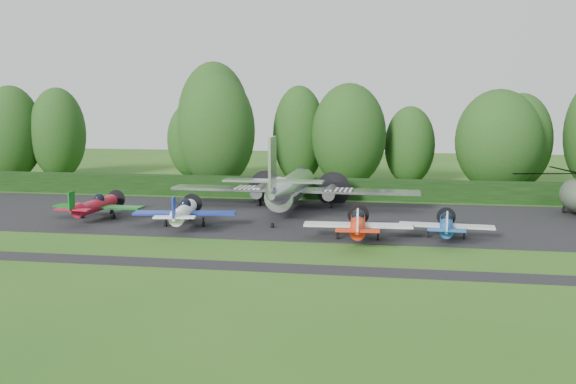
% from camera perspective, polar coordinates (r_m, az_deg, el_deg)
% --- Properties ---
extents(ground, '(160.00, 160.00, 0.00)m').
position_cam_1_polar(ground, '(43.62, -3.39, -4.60)').
color(ground, '#265818').
rests_on(ground, ground).
extents(apron, '(70.00, 18.00, 0.01)m').
position_cam_1_polar(apron, '(53.21, -0.97, -2.27)').
color(apron, black).
rests_on(apron, ground).
extents(taxiway_verge, '(70.00, 2.00, 0.00)m').
position_cam_1_polar(taxiway_verge, '(37.96, -5.43, -6.55)').
color(taxiway_verge, black).
rests_on(taxiway_verge, ground).
extents(hedgerow, '(90.00, 1.60, 2.00)m').
position_cam_1_polar(hedgerow, '(63.91, 0.85, -0.52)').
color(hedgerow, black).
rests_on(hedgerow, ground).
extents(transport_plane, '(22.43, 17.20, 7.19)m').
position_cam_1_polar(transport_plane, '(56.40, 0.29, 0.38)').
color(transport_plane, silver).
rests_on(transport_plane, ground).
extents(light_plane_red, '(7.44, 7.82, 2.86)m').
position_cam_1_polar(light_plane_red, '(54.24, -16.74, -1.14)').
color(light_plane_red, '#A70F25').
rests_on(light_plane_red, ground).
extents(light_plane_white, '(7.80, 8.20, 3.00)m').
position_cam_1_polar(light_plane_white, '(49.26, -9.26, -1.74)').
color(light_plane_white, white).
rests_on(light_plane_white, ground).
extents(light_plane_orange, '(7.50, 7.89, 2.88)m').
position_cam_1_polar(light_plane_orange, '(44.38, 6.23, -2.83)').
color(light_plane_orange, red).
rests_on(light_plane_orange, ground).
extents(light_plane_blue, '(6.56, 6.90, 2.52)m').
position_cam_1_polar(light_plane_blue, '(45.99, 13.90, -2.83)').
color(light_plane_blue, '#1B4FA5').
rests_on(light_plane_blue, ground).
extents(tree_0, '(6.67, 6.67, 9.60)m').
position_cam_1_polar(tree_0, '(80.24, -8.32, 4.60)').
color(tree_0, black).
rests_on(tree_0, ground).
extents(tree_1, '(8.32, 8.32, 11.57)m').
position_cam_1_polar(tree_1, '(72.22, 5.42, 5.05)').
color(tree_1, black).
rests_on(tree_1, ground).
extents(tree_2, '(6.12, 6.12, 11.37)m').
position_cam_1_polar(tree_2, '(75.02, 1.00, 5.11)').
color(tree_2, black).
rests_on(tree_2, ground).
extents(tree_3, '(6.94, 6.94, 10.46)m').
position_cam_1_polar(tree_3, '(75.76, 19.93, 4.32)').
color(tree_3, black).
rests_on(tree_3, ground).
extents(tree_5, '(7.30, 7.30, 11.48)m').
position_cam_1_polar(tree_5, '(85.78, -23.37, 4.87)').
color(tree_5, black).
rests_on(tree_5, ground).
extents(tree_6, '(5.72, 5.72, 9.00)m').
position_cam_1_polar(tree_6, '(75.04, 10.77, 4.07)').
color(tree_6, black).
rests_on(tree_6, ground).
extents(tree_8, '(6.73, 6.73, 11.24)m').
position_cam_1_polar(tree_8, '(84.26, -19.77, 4.92)').
color(tree_8, black).
rests_on(tree_8, ground).
extents(tree_9, '(8.44, 8.44, 12.63)m').
position_cam_1_polar(tree_9, '(71.42, -6.34, 5.43)').
color(tree_9, black).
rests_on(tree_9, ground).
extents(tree_10, '(8.94, 8.94, 10.84)m').
position_cam_1_polar(tree_10, '(71.35, 18.18, 4.35)').
color(tree_10, black).
rests_on(tree_10, ground).
extents(tree_11, '(8.59, 8.59, 14.14)m').
position_cam_1_polar(tree_11, '(76.32, -6.59, 6.16)').
color(tree_11, black).
rests_on(tree_11, ground).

